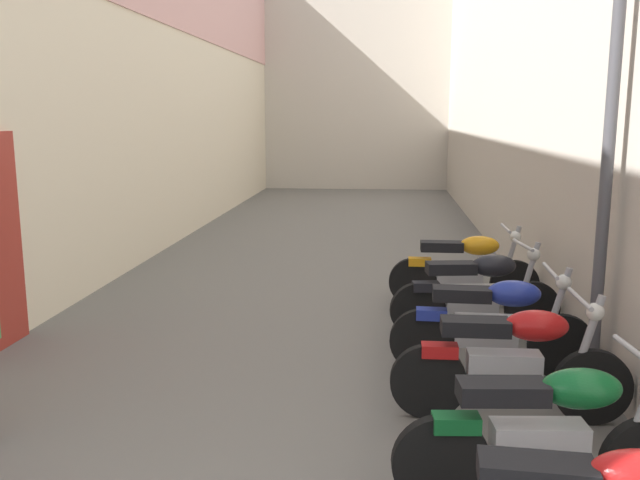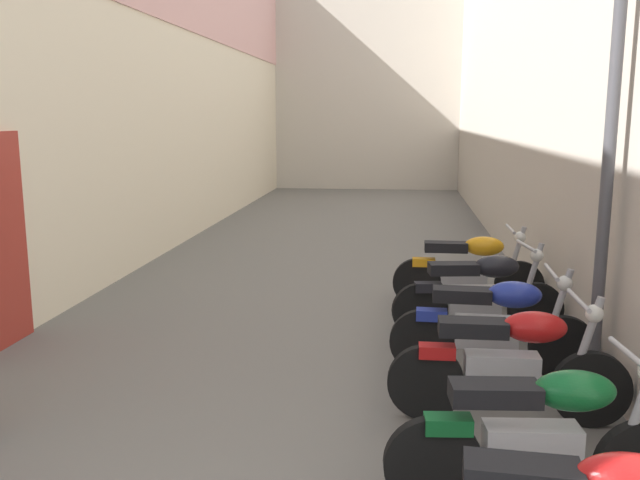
{
  "view_description": "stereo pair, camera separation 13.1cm",
  "coord_description": "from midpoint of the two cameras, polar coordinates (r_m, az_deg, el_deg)",
  "views": [
    {
      "loc": [
        0.99,
        -0.57,
        2.36
      ],
      "look_at": [
        0.4,
        5.47,
        1.23
      ],
      "focal_mm": 37.82,
      "sensor_mm": 36.0,
      "label": 1
    },
    {
      "loc": [
        1.12,
        -0.56,
        2.36
      ],
      "look_at": [
        0.4,
        5.47,
        1.23
      ],
      "focal_mm": 37.82,
      "sensor_mm": 36.0,
      "label": 2
    }
  ],
  "objects": [
    {
      "name": "building_far_end",
      "position": [
        22.8,
        3.02,
        12.55
      ],
      "size": [
        8.85,
        2.0,
        6.35
      ],
      "primitive_type": "cube",
      "color": "beige",
      "rests_on": "ground"
    },
    {
      "name": "ground_plane",
      "position": [
        9.52,
        -0.94,
        -3.83
      ],
      "size": [
        37.2,
        37.2,
        0.0
      ],
      "primitive_type": "plane",
      "color": "#66635E"
    },
    {
      "name": "building_left",
      "position": [
        11.93,
        -15.5,
        15.83
      ],
      "size": [
        0.45,
        21.2,
        7.02
      ],
      "color": "beige",
      "rests_on": "ground"
    },
    {
      "name": "motorcycle_seventh",
      "position": [
        8.54,
        11.71,
        -2.28
      ],
      "size": [
        1.85,
        0.58,
        1.04
      ],
      "color": "black",
      "rests_on": "ground"
    },
    {
      "name": "motorcycle_fourth",
      "position": [
        5.47,
        15.26,
        -9.75
      ],
      "size": [
        1.85,
        0.58,
        1.04
      ],
      "color": "black",
      "rests_on": "ground"
    },
    {
      "name": "motorcycle_third",
      "position": [
        4.36,
        17.97,
        -15.25
      ],
      "size": [
        1.85,
        0.58,
        1.04
      ],
      "color": "black",
      "rests_on": "ground"
    },
    {
      "name": "building_right",
      "position": [
        11.42,
        16.69,
        16.22
      ],
      "size": [
        0.45,
        21.2,
        7.16
      ],
      "color": "beige",
      "rests_on": "ground"
    },
    {
      "name": "motorcycle_sixth",
      "position": [
        7.42,
        12.64,
        -4.26
      ],
      "size": [
        1.84,
        0.58,
        1.04
      ],
      "color": "black",
      "rests_on": "ground"
    },
    {
      "name": "motorcycle_fifth",
      "position": [
        6.36,
        13.85,
        -6.8
      ],
      "size": [
        1.85,
        0.58,
        1.04
      ],
      "color": "black",
      "rests_on": "ground"
    },
    {
      "name": "street_lamp",
      "position": [
        5.91,
        22.25,
        13.58
      ],
      "size": [
        0.79,
        0.18,
        4.71
      ],
      "color": "#47474C",
      "rests_on": "ground"
    }
  ]
}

